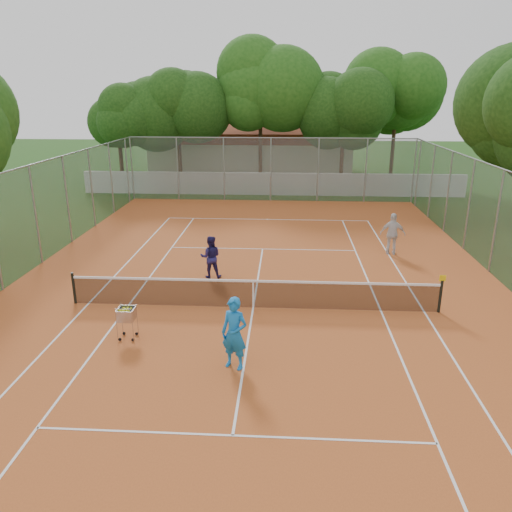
# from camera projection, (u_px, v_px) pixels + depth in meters

# --- Properties ---
(ground) EXTENTS (120.00, 120.00, 0.00)m
(ground) POSITION_uv_depth(u_px,v_px,m) (253.00, 308.00, 16.27)
(ground) COLOR #183A10
(ground) RESTS_ON ground
(court_pad) EXTENTS (18.00, 34.00, 0.02)m
(court_pad) POSITION_uv_depth(u_px,v_px,m) (253.00, 308.00, 16.26)
(court_pad) COLOR #B45423
(court_pad) RESTS_ON ground
(court_lines) EXTENTS (10.98, 23.78, 0.01)m
(court_lines) POSITION_uv_depth(u_px,v_px,m) (253.00, 307.00, 16.26)
(court_lines) COLOR white
(court_lines) RESTS_ON court_pad
(tennis_net) EXTENTS (11.88, 0.10, 0.98)m
(tennis_net) POSITION_uv_depth(u_px,v_px,m) (253.00, 294.00, 16.11)
(tennis_net) COLOR black
(tennis_net) RESTS_ON court_pad
(perimeter_fence) EXTENTS (18.00, 34.00, 4.00)m
(perimeter_fence) POSITION_uv_depth(u_px,v_px,m) (253.00, 250.00, 15.64)
(perimeter_fence) COLOR slate
(perimeter_fence) RESTS_ON ground
(boundary_wall) EXTENTS (26.00, 0.30, 1.50)m
(boundary_wall) POSITION_uv_depth(u_px,v_px,m) (271.00, 184.00, 34.05)
(boundary_wall) COLOR silver
(boundary_wall) RESTS_ON ground
(clubhouse) EXTENTS (16.40, 9.00, 4.40)m
(clubhouse) POSITION_uv_depth(u_px,v_px,m) (252.00, 147.00, 43.19)
(clubhouse) COLOR beige
(clubhouse) RESTS_ON ground
(tropical_trees) EXTENTS (29.00, 19.00, 10.00)m
(tropical_trees) POSITION_uv_depth(u_px,v_px,m) (273.00, 117.00, 35.57)
(tropical_trees) COLOR #14360D
(tropical_trees) RESTS_ON ground
(player_near) EXTENTS (0.81, 0.67, 1.90)m
(player_near) POSITION_uv_depth(u_px,v_px,m) (234.00, 333.00, 12.45)
(player_near) COLOR blue
(player_near) RESTS_ON court_pad
(player_far_left) EXTENTS (0.83, 0.68, 1.61)m
(player_far_left) POSITION_uv_depth(u_px,v_px,m) (211.00, 257.00, 18.69)
(player_far_left) COLOR #201B53
(player_far_left) RESTS_ON court_pad
(player_far_right) EXTENTS (1.12, 0.62, 1.81)m
(player_far_right) POSITION_uv_depth(u_px,v_px,m) (393.00, 234.00, 21.37)
(player_far_right) COLOR silver
(player_far_right) RESTS_ON court_pad
(ball_hopper) EXTENTS (0.65, 0.65, 1.02)m
(ball_hopper) POSITION_uv_depth(u_px,v_px,m) (127.00, 322.00, 14.07)
(ball_hopper) COLOR #AAAAB0
(ball_hopper) RESTS_ON court_pad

